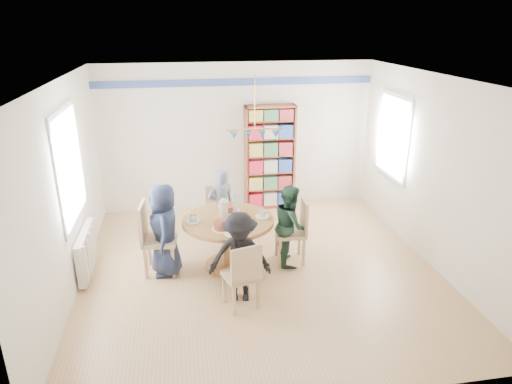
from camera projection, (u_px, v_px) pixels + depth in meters
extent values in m
plane|color=tan|center=(261.00, 269.00, 6.59)|extent=(5.00, 5.00, 0.00)
plane|color=white|center=(261.00, 79.00, 5.64)|extent=(5.00, 5.00, 0.00)
plane|color=white|center=(237.00, 137.00, 8.42)|extent=(5.00, 0.00, 5.00)
plane|color=white|center=(313.00, 279.00, 3.81)|extent=(5.00, 0.00, 5.00)
plane|color=white|center=(65.00, 192.00, 5.73)|extent=(0.00, 5.00, 5.00)
plane|color=white|center=(433.00, 172.00, 6.50)|extent=(0.00, 5.00, 5.00)
cube|color=navy|center=(237.00, 82.00, 8.05)|extent=(5.00, 0.02, 0.12)
cube|color=white|center=(69.00, 166.00, 5.92)|extent=(0.03, 1.32, 1.52)
cube|color=white|center=(70.00, 166.00, 5.92)|extent=(0.01, 1.20, 1.40)
cube|color=white|center=(393.00, 137.00, 7.63)|extent=(0.03, 1.12, 1.42)
cube|color=white|center=(392.00, 137.00, 7.63)|extent=(0.01, 1.00, 1.30)
cylinder|color=gold|center=(255.00, 102.00, 6.23)|extent=(0.01, 0.01, 0.75)
cylinder|color=gold|center=(255.00, 129.00, 6.36)|extent=(0.80, 0.02, 0.02)
cone|color=teal|center=(234.00, 136.00, 6.35)|extent=(0.11, 0.11, 0.10)
cone|color=teal|center=(248.00, 135.00, 6.38)|extent=(0.11, 0.11, 0.10)
cone|color=teal|center=(262.00, 135.00, 6.41)|extent=(0.11, 0.11, 0.10)
cone|color=teal|center=(276.00, 134.00, 6.44)|extent=(0.11, 0.11, 0.10)
cube|color=silver|center=(87.00, 251.00, 6.37)|extent=(0.10, 1.00, 0.60)
cube|color=silver|center=(86.00, 265.00, 6.01)|extent=(0.02, 0.06, 0.56)
cube|color=silver|center=(89.00, 258.00, 6.20)|extent=(0.02, 0.06, 0.56)
cube|color=silver|center=(91.00, 251.00, 6.38)|extent=(0.02, 0.06, 0.56)
cube|color=silver|center=(94.00, 245.00, 6.57)|extent=(0.02, 0.06, 0.56)
cube|color=silver|center=(96.00, 238.00, 6.75)|extent=(0.02, 0.06, 0.56)
cylinder|color=brown|center=(228.00, 221.00, 6.44)|extent=(1.30, 1.30, 0.05)
cylinder|color=brown|center=(229.00, 244.00, 6.57)|extent=(0.16, 0.16, 0.70)
cylinder|color=brown|center=(229.00, 265.00, 6.68)|extent=(0.70, 0.70, 0.04)
cube|color=tan|center=(160.00, 240.00, 6.38)|extent=(0.51, 0.51, 0.06)
cube|color=tan|center=(143.00, 223.00, 6.26)|extent=(0.09, 0.47, 0.55)
cube|color=tan|center=(173.00, 263.00, 6.31)|extent=(0.05, 0.05, 0.47)
cube|color=tan|center=(176.00, 250.00, 6.66)|extent=(0.05, 0.05, 0.47)
cube|color=tan|center=(146.00, 263.00, 6.28)|extent=(0.05, 0.05, 0.47)
cube|color=tan|center=(150.00, 251.00, 6.63)|extent=(0.05, 0.05, 0.47)
cube|color=tan|center=(290.00, 233.00, 6.68)|extent=(0.46, 0.46, 0.05)
cube|color=tan|center=(304.00, 216.00, 6.61)|extent=(0.07, 0.43, 0.51)
cube|color=tan|center=(277.00, 242.00, 6.91)|extent=(0.04, 0.04, 0.44)
cube|color=tan|center=(280.00, 253.00, 6.59)|extent=(0.04, 0.04, 0.44)
cube|color=tan|center=(299.00, 241.00, 6.95)|extent=(0.04, 0.04, 0.44)
cube|color=tan|center=(304.00, 252.00, 6.62)|extent=(0.04, 0.04, 0.44)
cube|color=tan|center=(220.00, 214.00, 7.46)|extent=(0.47, 0.47, 0.05)
cube|color=tan|center=(216.00, 198.00, 7.52)|extent=(0.38, 0.14, 0.45)
cube|color=tan|center=(215.00, 231.00, 7.34)|extent=(0.05, 0.05, 0.39)
cube|color=tan|center=(233.00, 227.00, 7.47)|extent=(0.05, 0.05, 0.39)
cube|color=tan|center=(209.00, 224.00, 7.60)|extent=(0.05, 0.05, 0.39)
cube|color=tan|center=(226.00, 221.00, 7.73)|extent=(0.05, 0.05, 0.39)
cube|color=tan|center=(241.00, 276.00, 5.63)|extent=(0.49, 0.49, 0.05)
cube|color=tan|center=(247.00, 265.00, 5.39)|extent=(0.39, 0.15, 0.47)
cube|color=tan|center=(247.00, 282.00, 5.91)|extent=(0.05, 0.05, 0.41)
cube|color=tan|center=(224.00, 288.00, 5.78)|extent=(0.05, 0.05, 0.41)
cube|color=tan|center=(258.00, 294.00, 5.63)|extent=(0.05, 0.05, 0.41)
cube|color=tan|center=(234.00, 301.00, 5.50)|extent=(0.05, 0.05, 0.41)
imported|color=#1A223A|center=(164.00, 230.00, 6.29)|extent=(0.45, 0.67, 1.33)
imported|color=#1B3628|center=(290.00, 225.00, 6.60)|extent=(0.50, 0.62, 1.20)
imported|color=gray|center=(221.00, 206.00, 7.26)|extent=(0.50, 0.40, 1.22)
imported|color=black|center=(240.00, 257.00, 5.69)|extent=(0.84, 0.56, 1.21)
cube|color=brown|center=(246.00, 159.00, 8.43)|extent=(0.04, 0.28, 1.95)
cube|color=brown|center=(293.00, 156.00, 8.57)|extent=(0.04, 0.28, 1.95)
cube|color=brown|center=(270.00, 106.00, 8.16)|extent=(0.93, 0.28, 0.04)
cube|color=brown|center=(269.00, 205.00, 8.83)|extent=(0.93, 0.28, 0.06)
cube|color=brown|center=(268.00, 156.00, 8.62)|extent=(0.93, 0.02, 1.95)
cube|color=brown|center=(269.00, 188.00, 8.71)|extent=(0.87, 0.26, 0.02)
cube|color=brown|center=(270.00, 172.00, 8.60)|extent=(0.87, 0.26, 0.02)
cube|color=brown|center=(270.00, 155.00, 8.48)|extent=(0.87, 0.26, 0.02)
cube|color=brown|center=(270.00, 138.00, 8.36)|extent=(0.87, 0.26, 0.02)
cube|color=brown|center=(270.00, 121.00, 8.25)|extent=(0.87, 0.26, 0.02)
cube|color=#B81C33|center=(255.00, 199.00, 8.72)|extent=(0.26, 0.20, 0.24)
cube|color=beige|center=(270.00, 198.00, 8.76)|extent=(0.26, 0.20, 0.24)
cube|color=#274792|center=(284.00, 197.00, 8.81)|extent=(0.26, 0.20, 0.24)
cube|color=#CBB551|center=(255.00, 183.00, 8.60)|extent=(0.26, 0.20, 0.24)
cube|color=#3E7048|center=(270.00, 182.00, 8.65)|extent=(0.26, 0.20, 0.24)
cube|color=maroon|center=(284.00, 181.00, 8.69)|extent=(0.26, 0.20, 0.24)
cube|color=#B81C33|center=(255.00, 166.00, 8.49)|extent=(0.26, 0.20, 0.24)
cube|color=beige|center=(270.00, 165.00, 8.53)|extent=(0.26, 0.20, 0.24)
cube|color=#274792|center=(284.00, 165.00, 8.57)|extent=(0.26, 0.20, 0.24)
cube|color=#CBB551|center=(255.00, 149.00, 8.37)|extent=(0.26, 0.20, 0.24)
cube|color=#3E7048|center=(270.00, 149.00, 8.42)|extent=(0.26, 0.20, 0.24)
cube|color=maroon|center=(285.00, 148.00, 8.46)|extent=(0.26, 0.20, 0.24)
cube|color=#B81C33|center=(255.00, 132.00, 8.26)|extent=(0.26, 0.20, 0.24)
cube|color=beige|center=(270.00, 131.00, 8.30)|extent=(0.26, 0.20, 0.24)
cube|color=#274792|center=(285.00, 131.00, 8.34)|extent=(0.26, 0.20, 0.24)
cube|color=#CBB551|center=(255.00, 115.00, 8.15)|extent=(0.26, 0.20, 0.20)
cube|color=#3E7048|center=(270.00, 115.00, 8.19)|extent=(0.26, 0.20, 0.20)
cube|color=maroon|center=(286.00, 114.00, 8.24)|extent=(0.26, 0.20, 0.20)
cylinder|color=white|center=(224.00, 209.00, 6.45)|extent=(0.12, 0.12, 0.24)
sphere|color=white|center=(223.00, 201.00, 6.41)|extent=(0.09, 0.09, 0.09)
cylinder|color=silver|center=(235.00, 206.00, 6.51)|extent=(0.07, 0.07, 0.29)
cylinder|color=teal|center=(235.00, 196.00, 6.45)|extent=(0.03, 0.03, 0.03)
cylinder|color=white|center=(229.00, 211.00, 6.70)|extent=(0.31, 0.31, 0.01)
cylinder|color=brown|center=(229.00, 207.00, 6.68)|extent=(0.24, 0.24, 0.09)
cylinder|color=white|center=(223.00, 228.00, 6.13)|extent=(0.31, 0.31, 0.01)
cylinder|color=brown|center=(223.00, 225.00, 6.11)|extent=(0.24, 0.24, 0.09)
cylinder|color=white|center=(193.00, 221.00, 6.35)|extent=(0.20, 0.20, 0.01)
imported|color=white|center=(193.00, 218.00, 6.33)|extent=(0.13, 0.13, 0.10)
cylinder|color=white|center=(262.00, 216.00, 6.50)|extent=(0.20, 0.20, 0.01)
imported|color=white|center=(262.00, 214.00, 6.48)|extent=(0.10, 0.10, 0.09)
cylinder|color=white|center=(225.00, 206.00, 6.88)|extent=(0.20, 0.20, 0.01)
imported|color=white|center=(224.00, 203.00, 6.86)|extent=(0.13, 0.13, 0.10)
cylinder|color=white|center=(232.00, 234.00, 5.97)|extent=(0.20, 0.20, 0.01)
imported|color=white|center=(232.00, 231.00, 5.96)|extent=(0.10, 0.10, 0.09)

